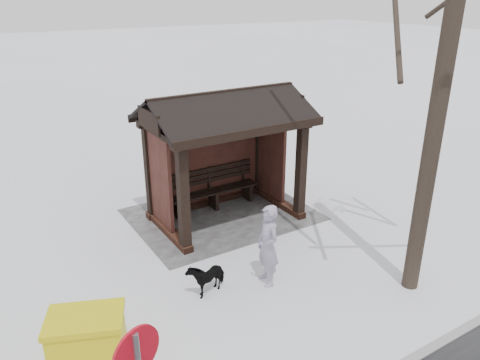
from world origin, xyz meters
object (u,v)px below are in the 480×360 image
(pedestrian, at_px, (268,246))
(dog, at_px, (206,276))
(grit_bin, at_px, (87,339))
(bus_shelter, at_px, (222,130))

(pedestrian, distance_m, dog, 1.24)
(grit_bin, bearing_deg, dog, -141.45)
(dog, relative_size, grit_bin, 0.58)
(bus_shelter, xyz_separation_m, pedestrian, (0.70, 2.88, -1.38))
(pedestrian, relative_size, grit_bin, 1.23)
(grit_bin, bearing_deg, pedestrian, -152.53)
(pedestrian, xyz_separation_m, grit_bin, (3.37, 0.30, -0.37))
(bus_shelter, height_order, grit_bin, bus_shelter)
(pedestrian, relative_size, dog, 2.11)
(dog, height_order, grit_bin, grit_bin)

